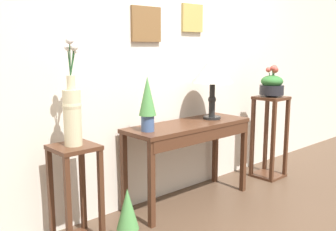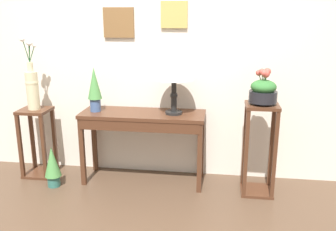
{
  "view_description": "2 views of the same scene",
  "coord_description": "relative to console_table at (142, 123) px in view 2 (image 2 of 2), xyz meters",
  "views": [
    {
      "loc": [
        -2.55,
        -1.08,
        1.4
      ],
      "look_at": [
        -0.28,
        1.42,
        0.8
      ],
      "focal_mm": 41.23,
      "sensor_mm": 36.0,
      "label": 1
    },
    {
      "loc": [
        0.6,
        -2.2,
        1.71
      ],
      "look_at": [
        0.09,
        1.41,
        0.68
      ],
      "focal_mm": 39.84,
      "sensor_mm": 36.0,
      "label": 2
    }
  ],
  "objects": [
    {
      "name": "table_lamp",
      "position": [
        0.31,
        0.02,
        0.55
      ],
      "size": [
        0.39,
        0.39,
        0.6
      ],
      "color": "black",
      "rests_on": "console_table"
    },
    {
      "name": "pedestal_stand_right",
      "position": [
        1.14,
        -0.08,
        -0.19
      ],
      "size": [
        0.3,
        0.3,
        0.89
      ],
      "color": "#472819",
      "rests_on": "ground"
    },
    {
      "name": "potted_plant_on_console",
      "position": [
        -0.48,
        0.01,
        0.34
      ],
      "size": [
        0.14,
        0.14,
        0.44
      ],
      "color": "#3D5684",
      "rests_on": "console_table"
    },
    {
      "name": "pedestal_stand_left",
      "position": [
        -1.14,
        0.02,
        -0.27
      ],
      "size": [
        0.3,
        0.3,
        0.73
      ],
      "color": "#472819",
      "rests_on": "ground"
    },
    {
      "name": "potted_plant_floor",
      "position": [
        -0.87,
        -0.23,
        -0.41
      ],
      "size": [
        0.16,
        0.16,
        0.42
      ],
      "color": "#2D665B",
      "rests_on": "ground"
    },
    {
      "name": "flower_vase_tall_left",
      "position": [
        -1.14,
        0.01,
        0.35
      ],
      "size": [
        0.14,
        0.14,
        0.74
      ],
      "color": "beige",
      "rests_on": "pedestal_stand_left"
    },
    {
      "name": "console_table",
      "position": [
        0.0,
        0.0,
        0.0
      ],
      "size": [
        1.23,
        0.43,
        0.74
      ],
      "color": "#472819",
      "rests_on": "ground"
    },
    {
      "name": "back_wall_with_art",
      "position": [
        0.15,
        0.33,
        0.77
      ],
      "size": [
        9.0,
        0.13,
        2.8
      ],
      "color": "beige",
      "rests_on": "ground"
    },
    {
      "name": "planter_bowl_wide_right",
      "position": [
        1.14,
        -0.08,
        0.38
      ],
      "size": [
        0.25,
        0.25,
        0.33
      ],
      "color": "black",
      "rests_on": "pedestal_stand_right"
    }
  ]
}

